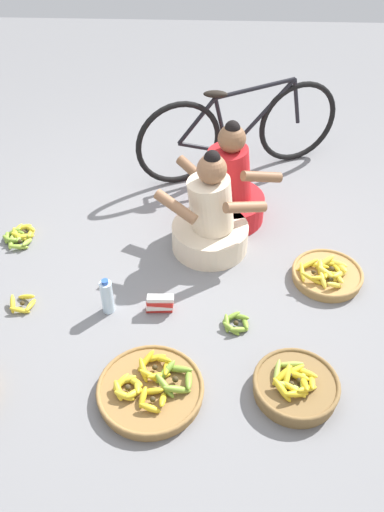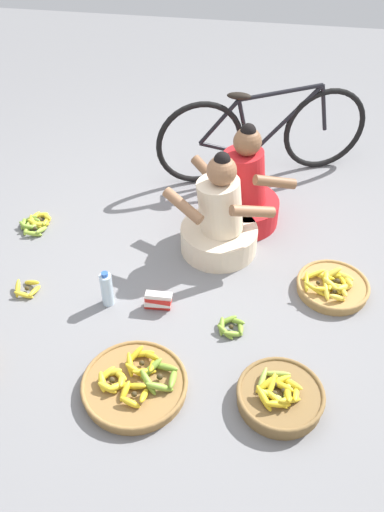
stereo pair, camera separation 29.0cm
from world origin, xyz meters
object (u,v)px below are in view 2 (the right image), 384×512
object	(u,v)px
vendor_woman_behind	(243,193)
packet_carton_stack	(158,301)
banana_basket_near_vendor	(280,396)
vendor_woman_front	(219,221)
bicycle_leaning	(263,134)
loose_bananas_front_right	(231,327)
banana_basket_front_center	(135,384)
water_bottle	(107,289)
loose_bananas_near_bicycle	(36,223)
loose_bananas_back_right	(27,289)
banana_basket_front_left	(333,286)

from	to	relation	value
vendor_woman_behind	packet_carton_stack	size ratio (longest dim) A/B	4.52
vendor_woman_behind	banana_basket_near_vendor	xyz separation A→B (m)	(0.34, -1.51, -0.19)
vendor_woman_front	bicycle_leaning	distance (m)	1.03
bicycle_leaning	loose_bananas_front_right	xyz separation A→B (m)	(-0.04, -1.71, -0.33)
banana_basket_front_center	water_bottle	world-z (taller)	water_bottle
vendor_woman_behind	bicycle_leaning	xyz separation A→B (m)	(0.09, 0.66, 0.11)
loose_bananas_near_bicycle	water_bottle	size ratio (longest dim) A/B	1.14
vendor_woman_front	bicycle_leaning	size ratio (longest dim) A/B	0.47
vendor_woman_front	loose_bananas_back_right	bearing A→B (deg)	-151.46
banana_basket_near_vendor	packet_carton_stack	world-z (taller)	banana_basket_near_vendor
vendor_woman_behind	banana_basket_near_vendor	size ratio (longest dim) A/B	1.71
bicycle_leaning	banana_basket_front_left	xyz separation A→B (m)	(0.55, -1.29, -0.31)
banana_basket_front_center	loose_bananas_front_right	world-z (taller)	banana_basket_front_center
banana_basket_front_center	water_bottle	bearing A→B (deg)	118.41
bicycle_leaning	water_bottle	xyz separation A→B (m)	(-0.81, -1.62, -0.24)
loose_bananas_back_right	bicycle_leaning	bearing A→B (deg)	50.22
banana_basket_front_center	loose_bananas_front_right	distance (m)	0.67
loose_bananas_near_bicycle	packet_carton_stack	xyz separation A→B (m)	(1.05, -0.64, 0.03)
vendor_woman_front	loose_bananas_near_bicycle	size ratio (longest dim) A/B	2.64
vendor_woman_front	loose_bananas_back_right	distance (m)	1.31
vendor_woman_behind	water_bottle	xyz separation A→B (m)	(-0.73, -0.96, -0.13)
loose_bananas_back_right	packet_carton_stack	world-z (taller)	packet_carton_stack
packet_carton_stack	loose_bananas_near_bicycle	bearing A→B (deg)	148.41
bicycle_leaning	packet_carton_stack	size ratio (longest dim) A/B	9.25
bicycle_leaning	banana_basket_front_left	distance (m)	1.43
bicycle_leaning	loose_bananas_near_bicycle	bearing A→B (deg)	-148.01
bicycle_leaning	banana_basket_front_center	bearing A→B (deg)	-102.70
vendor_woman_front	loose_bananas_front_right	distance (m)	0.76
bicycle_leaning	loose_bananas_back_right	distance (m)	2.13
banana_basket_front_left	loose_bananas_near_bicycle	bearing A→B (deg)	171.31
vendor_woman_behind	loose_bananas_back_right	world-z (taller)	vendor_woman_behind
vendor_woman_front	banana_basket_front_left	world-z (taller)	vendor_woman_front
loose_bananas_near_bicycle	banana_basket_front_center	bearing A→B (deg)	-49.67
bicycle_leaning	banana_basket_front_center	distance (m)	2.28
loose_bananas_back_right	loose_bananas_front_right	distance (m)	1.30
banana_basket_front_left	loose_bananas_near_bicycle	world-z (taller)	banana_basket_front_left
banana_basket_front_left	water_bottle	size ratio (longest dim) A/B	1.81
vendor_woman_behind	water_bottle	distance (m)	1.21
vendor_woman_behind	loose_bananas_front_right	world-z (taller)	vendor_woman_behind
banana_basket_near_vendor	loose_bananas_near_bicycle	bearing A→B (deg)	146.51
loose_bananas_back_right	banana_basket_front_left	bearing A→B (deg)	9.83
banana_basket_front_left	water_bottle	bearing A→B (deg)	-166.32
vendor_woman_front	vendor_woman_behind	world-z (taller)	vendor_woman_behind
loose_bananas_front_right	water_bottle	xyz separation A→B (m)	(-0.77, 0.09, 0.09)
banana_basket_front_center	water_bottle	size ratio (longest dim) A/B	2.24
vendor_woman_front	loose_bananas_front_right	world-z (taller)	vendor_woman_front
banana_basket_front_left	loose_bananas_back_right	xyz separation A→B (m)	(-1.89, -0.33, -0.02)
water_bottle	packet_carton_stack	size ratio (longest dim) A/B	1.46
banana_basket_near_vendor	banana_basket_front_left	bearing A→B (deg)	71.64
loose_bananas_near_bicycle	water_bottle	xyz separation A→B (m)	(0.73, -0.65, 0.09)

